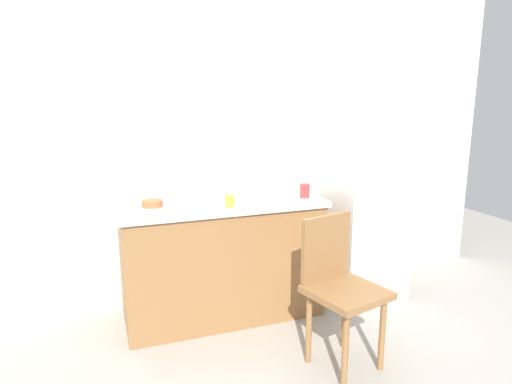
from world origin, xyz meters
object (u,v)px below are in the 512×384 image
Objects in this scene: refrigerator at (361,205)px; chair at (339,284)px; dish_tray at (223,196)px; cup_red at (305,191)px; terracotta_bowl at (152,203)px; cup_yellow at (230,201)px.

refrigerator reaches higher than chair.
dish_tray is (-0.46, 0.86, 0.38)m from chair.
chair is at bearing -62.09° from dish_tray.
cup_red reaches higher than dish_tray.
cup_yellow reaches higher than terracotta_bowl.
dish_tray is 0.59m from cup_red.
refrigerator reaches higher than cup_red.
terracotta_bowl is 1.08m from cup_red.
dish_tray is at bearing 103.51° from chair.
chair is 1.32m from terracotta_bowl.
chair is 6.54× the size of terracotta_bowl.
terracotta_bowl is at bearing 125.18° from chair.
cup_yellow is at bearing -172.32° from cup_red.
refrigerator is 1.64m from terracotta_bowl.
cup_red is at bearing -168.33° from refrigerator.
refrigerator is at bearing 11.67° from cup_red.
chair is at bearing -52.87° from cup_yellow.
terracotta_bowl is 0.52m from cup_yellow.
cup_red is at bearing 66.62° from chair.
cup_yellow is at bearing -95.30° from dish_tray.
chair is (-0.67, -0.83, -0.23)m from refrigerator.
cup_yellow is (0.48, -0.19, 0.02)m from terracotta_bowl.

